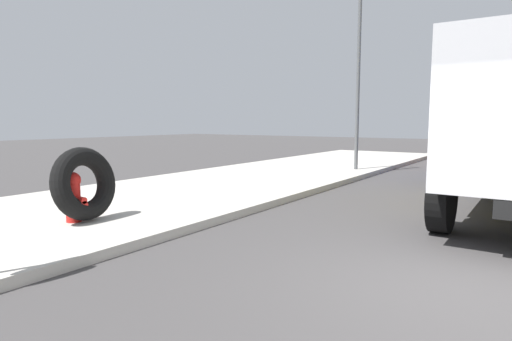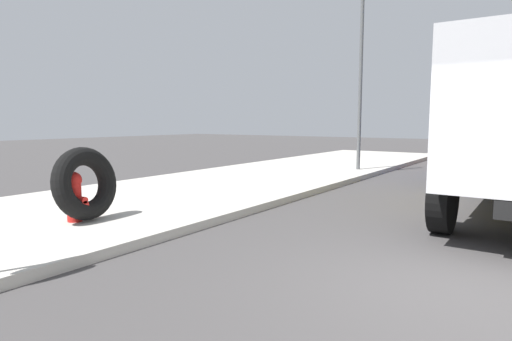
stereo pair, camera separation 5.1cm
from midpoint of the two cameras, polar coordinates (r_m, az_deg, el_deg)
The scene contains 6 objects.
ground_plane at distance 4.88m, azimuth 26.61°, elevation -15.25°, with size 80.00×80.00×0.00m, color #423F3F.
sidewalk_curb at distance 8.54m, azimuth -22.41°, elevation -5.27°, with size 36.00×5.00×0.15m, color #BCB7AD.
fire_hydrant at distance 7.45m, azimuth -22.84°, elevation -3.04°, with size 0.27×0.61×0.81m.
loose_tire at distance 7.41m, azimuth -21.57°, elevation -1.62°, with size 1.19×1.19×0.30m, color black.
dump_truck_blue at distance 15.62m, azimuth 30.75°, elevation 5.13°, with size 7.00×2.81×3.00m.
street_light_pole at distance 14.75m, azimuth 13.81°, elevation 11.13°, with size 0.12×0.12×5.65m, color #595B5E.
Camera 2 is at (-4.50, -0.57, 1.76)m, focal length 30.08 mm.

